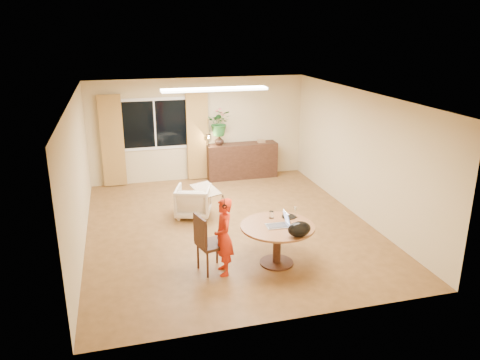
# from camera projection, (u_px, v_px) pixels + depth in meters

# --- Properties ---
(floor) EXTENTS (6.50, 6.50, 0.00)m
(floor) POSITION_uv_depth(u_px,v_px,m) (229.00, 226.00, 9.34)
(floor) COLOR brown
(floor) RESTS_ON ground
(ceiling) EXTENTS (6.50, 6.50, 0.00)m
(ceiling) POSITION_uv_depth(u_px,v_px,m) (228.00, 96.00, 8.53)
(ceiling) COLOR white
(ceiling) RESTS_ON wall_back
(wall_back) EXTENTS (5.50, 0.00, 5.50)m
(wall_back) POSITION_uv_depth(u_px,v_px,m) (199.00, 129.00, 11.92)
(wall_back) COLOR tan
(wall_back) RESTS_ON floor
(wall_left) EXTENTS (0.00, 6.50, 6.50)m
(wall_left) POSITION_uv_depth(u_px,v_px,m) (78.00, 175.00, 8.26)
(wall_left) COLOR tan
(wall_left) RESTS_ON floor
(wall_right) EXTENTS (0.00, 6.50, 6.50)m
(wall_right) POSITION_uv_depth(u_px,v_px,m) (359.00, 154.00, 9.61)
(wall_right) COLOR tan
(wall_right) RESTS_ON floor
(window) EXTENTS (1.70, 0.03, 1.30)m
(window) POSITION_uv_depth(u_px,v_px,m) (155.00, 124.00, 11.57)
(window) COLOR white
(window) RESTS_ON wall_back
(curtain_left) EXTENTS (0.55, 0.08, 2.25)m
(curtain_left) POSITION_uv_depth(u_px,v_px,m) (112.00, 141.00, 11.35)
(curtain_left) COLOR olive
(curtain_left) RESTS_ON wall_back
(curtain_right) EXTENTS (0.55, 0.08, 2.25)m
(curtain_right) POSITION_uv_depth(u_px,v_px,m) (198.00, 136.00, 11.87)
(curtain_right) COLOR olive
(curtain_right) RESTS_ON wall_back
(ceiling_panel) EXTENTS (2.20, 0.35, 0.05)m
(ceiling_panel) POSITION_uv_depth(u_px,v_px,m) (215.00, 89.00, 9.64)
(ceiling_panel) COLOR white
(ceiling_panel) RESTS_ON ceiling
(dining_table) EXTENTS (1.23, 1.23, 0.70)m
(dining_table) POSITION_uv_depth(u_px,v_px,m) (277.00, 234.00, 7.71)
(dining_table) COLOR brown
(dining_table) RESTS_ON floor
(dining_chair) EXTENTS (0.57, 0.54, 0.99)m
(dining_chair) POSITION_uv_depth(u_px,v_px,m) (212.00, 243.00, 7.52)
(dining_chair) COLOR black
(dining_chair) RESTS_ON floor
(child) EXTENTS (0.47, 0.32, 1.27)m
(child) POSITION_uv_depth(u_px,v_px,m) (224.00, 237.00, 7.39)
(child) COLOR red
(child) RESTS_ON floor
(laptop) EXTENTS (0.38, 0.25, 0.25)m
(laptop) POSITION_uv_depth(u_px,v_px,m) (277.00, 219.00, 7.59)
(laptop) COLOR #B7B7BC
(laptop) RESTS_ON dining_table
(tumbler) EXTENTS (0.08, 0.08, 0.12)m
(tumbler) POSITION_uv_depth(u_px,v_px,m) (271.00, 215.00, 7.94)
(tumbler) COLOR white
(tumbler) RESTS_ON dining_table
(wine_glass) EXTENTS (0.08, 0.08, 0.19)m
(wine_glass) POSITION_uv_depth(u_px,v_px,m) (295.00, 212.00, 7.96)
(wine_glass) COLOR white
(wine_glass) RESTS_ON dining_table
(pot_lid) EXTENTS (0.25, 0.25, 0.04)m
(pot_lid) POSITION_uv_depth(u_px,v_px,m) (289.00, 216.00, 7.98)
(pot_lid) COLOR white
(pot_lid) RESTS_ON dining_table
(handbag) EXTENTS (0.42, 0.31, 0.25)m
(handbag) POSITION_uv_depth(u_px,v_px,m) (299.00, 229.00, 7.22)
(handbag) COLOR black
(handbag) RESTS_ON dining_table
(armchair) EXTENTS (0.89, 0.90, 0.65)m
(armchair) POSITION_uv_depth(u_px,v_px,m) (193.00, 201.00, 9.76)
(armchair) COLOR #BFB497
(armchair) RESTS_ON floor
(throw) EXTENTS (0.63, 0.68, 0.03)m
(throw) POSITION_uv_depth(u_px,v_px,m) (206.00, 186.00, 9.64)
(throw) COLOR beige
(throw) RESTS_ON armchair
(sideboard) EXTENTS (1.83, 0.45, 0.92)m
(sideboard) POSITION_uv_depth(u_px,v_px,m) (242.00, 161.00, 12.23)
(sideboard) COLOR black
(sideboard) RESTS_ON floor
(vase) EXTENTS (0.30, 0.30, 0.25)m
(vase) POSITION_uv_depth(u_px,v_px,m) (219.00, 140.00, 11.90)
(vase) COLOR black
(vase) RESTS_ON sideboard
(bouquet) EXTENTS (0.69, 0.63, 0.66)m
(bouquet) POSITION_uv_depth(u_px,v_px,m) (220.00, 123.00, 11.76)
(bouquet) COLOR #225D24
(bouquet) RESTS_ON vase
(book_stack) EXTENTS (0.19, 0.14, 0.08)m
(book_stack) POSITION_uv_depth(u_px,v_px,m) (261.00, 141.00, 12.20)
(book_stack) COLOR olive
(book_stack) RESTS_ON sideboard
(desk_lamp) EXTENTS (0.17, 0.17, 0.32)m
(desk_lamp) POSITION_uv_depth(u_px,v_px,m) (208.00, 140.00, 11.77)
(desk_lamp) COLOR black
(desk_lamp) RESTS_ON sideboard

